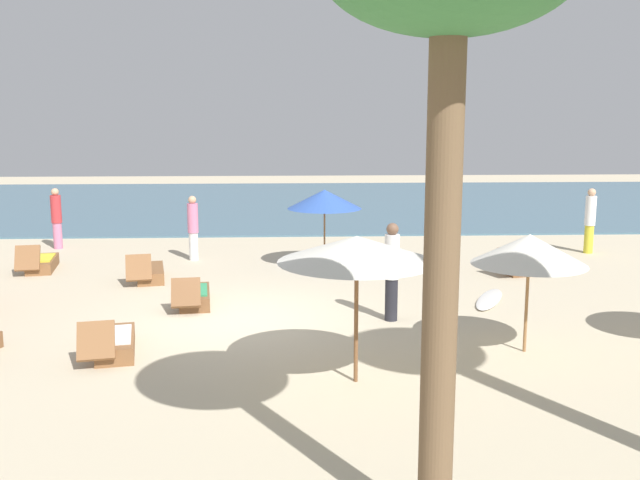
{
  "coord_description": "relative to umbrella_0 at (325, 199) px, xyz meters",
  "views": [
    {
      "loc": [
        0.97,
        -13.57,
        3.99
      ],
      "look_at": [
        1.67,
        2.36,
        1.1
      ],
      "focal_mm": 41.09,
      "sensor_mm": 36.0,
      "label": 1
    }
  ],
  "objects": [
    {
      "name": "surfboard",
      "position": [
        3.29,
        -3.45,
        -1.7
      ],
      "size": [
        1.19,
        1.9,
        0.07
      ],
      "color": "silver",
      "rests_on": "ground_plane"
    },
    {
      "name": "umbrella_0",
      "position": [
        0.0,
        0.0,
        0.0
      ],
      "size": [
        1.86,
        1.86,
        1.98
      ],
      "color": "brown",
      "rests_on": "ground_plane"
    },
    {
      "name": "lounger_3",
      "position": [
        -3.79,
        -6.49,
        -1.56
      ],
      "size": [
        0.9,
        1.77,
        0.69
      ],
      "color": "brown",
      "rests_on": "ground_plane"
    },
    {
      "name": "lounger_5",
      "position": [
        4.53,
        -0.71,
        -1.56
      ],
      "size": [
        0.94,
        1.76,
        0.71
      ],
      "color": "brown",
      "rests_on": "ground_plane"
    },
    {
      "name": "ocean_water",
      "position": [
        -1.88,
        12.42,
        -1.71
      ],
      "size": [
        48.0,
        16.0,
        0.06
      ],
      "primitive_type": "cube",
      "color": "#476B7F",
      "rests_on": "ground_plane"
    },
    {
      "name": "person_2",
      "position": [
        -7.52,
        2.8,
        -0.84
      ],
      "size": [
        0.38,
        0.38,
        1.74
      ],
      "color": "#D17299",
      "rests_on": "ground_plane"
    },
    {
      "name": "umbrella_3",
      "position": [
        0.07,
        -7.9,
        0.26
      ],
      "size": [
        2.3,
        2.3,
        2.19
      ],
      "color": "brown",
      "rests_on": "ground_plane"
    },
    {
      "name": "person_0",
      "position": [
        -3.42,
        1.0,
        -0.85
      ],
      "size": [
        0.29,
        0.29,
        1.72
      ],
      "color": "white",
      "rests_on": "ground_plane"
    },
    {
      "name": "person_3",
      "position": [
        1.03,
        -4.78,
        -0.76
      ],
      "size": [
        0.39,
        0.39,
        1.87
      ],
      "color": "#26262D",
      "rests_on": "ground_plane"
    },
    {
      "name": "person_1",
      "position": [
        7.43,
        1.51,
        -0.8
      ],
      "size": [
        0.41,
        0.41,
        1.81
      ],
      "color": "yellow",
      "rests_on": "ground_plane"
    },
    {
      "name": "ground_plane",
      "position": [
        -1.88,
        -4.58,
        -1.74
      ],
      "size": [
        60.0,
        60.0,
        0.0
      ],
      "primitive_type": "plane",
      "color": "beige"
    },
    {
      "name": "lounger_2",
      "position": [
        -7.07,
        -0.05,
        -1.56
      ],
      "size": [
        0.85,
        1.73,
        0.73
      ],
      "color": "brown",
      "rests_on": "ground_plane"
    },
    {
      "name": "umbrella_6",
      "position": [
        2.99,
        -6.68,
        -0.01
      ],
      "size": [
        1.87,
        1.87,
        1.98
      ],
      "color": "olive",
      "rests_on": "ground_plane"
    },
    {
      "name": "lounger_0",
      "position": [
        -4.18,
        -1.22,
        -1.57
      ],
      "size": [
        0.89,
        1.75,
        0.71
      ],
      "color": "brown",
      "rests_on": "ground_plane"
    },
    {
      "name": "lounger_4",
      "position": [
        -2.85,
        -3.5,
        -1.56
      ],
      "size": [
        0.78,
        1.76,
        0.68
      ],
      "color": "brown",
      "rests_on": "ground_plane"
    }
  ]
}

